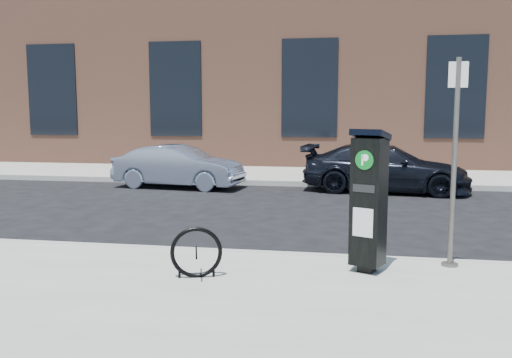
% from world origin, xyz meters
% --- Properties ---
extents(ground, '(120.00, 120.00, 0.00)m').
position_xyz_m(ground, '(0.00, 0.00, 0.00)').
color(ground, black).
rests_on(ground, ground).
extents(sidewalk_far, '(60.00, 12.00, 0.15)m').
position_xyz_m(sidewalk_far, '(0.00, 14.00, 0.07)').
color(sidewalk_far, gray).
rests_on(sidewalk_far, ground).
extents(curb_near, '(60.00, 0.12, 0.16)m').
position_xyz_m(curb_near, '(0.00, -0.02, 0.07)').
color(curb_near, '#9E9B93').
rests_on(curb_near, ground).
extents(curb_far, '(60.00, 0.12, 0.16)m').
position_xyz_m(curb_far, '(0.00, 8.02, 0.07)').
color(curb_far, '#9E9B93').
rests_on(curb_far, ground).
extents(building, '(28.00, 10.05, 8.25)m').
position_xyz_m(building, '(-0.00, 17.00, 4.15)').
color(building, brown).
rests_on(building, ground).
extents(parking_kiosk, '(0.54, 0.51, 1.83)m').
position_xyz_m(parking_kiosk, '(1.72, -0.75, 1.09)').
color(parking_kiosk, black).
rests_on(parking_kiosk, sidewalk_near).
extents(sign_pole, '(0.24, 0.22, 2.73)m').
position_xyz_m(sign_pole, '(2.82, -0.30, 1.51)').
color(sign_pole, '#635D57').
rests_on(sign_pole, sidewalk_near).
extents(bike_rack, '(0.63, 0.23, 0.64)m').
position_xyz_m(bike_rack, '(-0.37, -1.37, 0.46)').
color(bike_rack, black).
rests_on(bike_rack, sidewalk_near).
extents(car_silver, '(3.83, 1.72, 1.22)m').
position_xyz_m(car_silver, '(-3.37, 7.18, 0.61)').
color(car_silver, gray).
rests_on(car_silver, ground).
extents(car_dark, '(4.62, 2.24, 1.30)m').
position_xyz_m(car_dark, '(2.44, 7.40, 0.65)').
color(car_dark, black).
rests_on(car_dark, ground).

